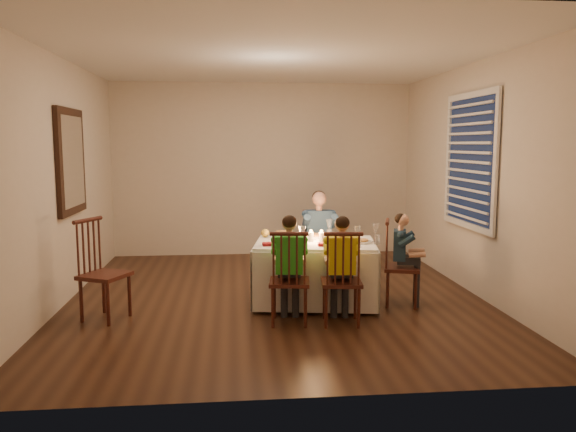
{
  "coord_description": "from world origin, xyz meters",
  "views": [
    {
      "loc": [
        -0.46,
        -6.04,
        1.7
      ],
      "look_at": [
        0.15,
        0.15,
        0.89
      ],
      "focal_mm": 35.0,
      "sensor_mm": 36.0,
      "label": 1
    }
  ],
  "objects": [
    {
      "name": "wall_left",
      "position": [
        -2.25,
        0.0,
        1.3
      ],
      "size": [
        0.02,
        5.0,
        2.6
      ],
      "primitive_type": "cube",
      "color": "beige",
      "rests_on": "ground"
    },
    {
      "name": "dining_table",
      "position": [
        0.4,
        -0.26,
        0.47
      ],
      "size": [
        1.4,
        1.11,
        0.63
      ],
      "rotation": [
        0.0,
        0.0,
        -0.15
      ],
      "color": "white",
      "rests_on": "ground"
    },
    {
      "name": "setting_adult",
      "position": [
        0.42,
        0.02,
        0.67
      ],
      "size": [
        0.3,
        0.3,
        0.02
      ],
      "primitive_type": "cylinder",
      "rotation": [
        0.0,
        0.0,
        -0.15
      ],
      "color": "silver",
      "rests_on": "dining_table"
    },
    {
      "name": "serving_bowl",
      "position": [
        0.09,
        0.03,
        0.69
      ],
      "size": [
        0.28,
        0.28,
        0.05
      ],
      "primitive_type": "imported",
      "rotation": [
        0.0,
        0.0,
        -0.37
      ],
      "color": "silver",
      "rests_on": "dining_table"
    },
    {
      "name": "ground",
      "position": [
        0.0,
        0.0,
        0.0
      ],
      "size": [
        5.0,
        5.0,
        0.0
      ],
      "primitive_type": "plane",
      "color": "black",
      "rests_on": "ground"
    },
    {
      "name": "window_blinds",
      "position": [
        2.21,
        0.1,
        1.5
      ],
      "size": [
        0.07,
        1.34,
        1.54
      ],
      "color": "#0D1936",
      "rests_on": "wall_right"
    },
    {
      "name": "wall_right",
      "position": [
        2.25,
        0.0,
        1.3
      ],
      "size": [
        0.02,
        5.0,
        2.6
      ],
      "primitive_type": "cube",
      "color": "beige",
      "rests_on": "ground"
    },
    {
      "name": "candle_right",
      "position": [
        0.46,
        -0.27,
        0.71
      ],
      "size": [
        0.06,
        0.06,
        0.1
      ],
      "primitive_type": "cylinder",
      "color": "white",
      "rests_on": "dining_table"
    },
    {
      "name": "orange_fruit",
      "position": [
        0.62,
        -0.25,
        0.7
      ],
      "size": [
        0.08,
        0.08,
        0.08
      ],
      "primitive_type": "sphere",
      "color": "orange",
      "rests_on": "dining_table"
    },
    {
      "name": "setting_teal",
      "position": [
        0.86,
        -0.36,
        0.67
      ],
      "size": [
        0.3,
        0.3,
        0.02
      ],
      "primitive_type": "cylinder",
      "rotation": [
        0.0,
        0.0,
        -0.15
      ],
      "color": "silver",
      "rests_on": "dining_table"
    },
    {
      "name": "chair_near_left",
      "position": [
        0.06,
        -0.91,
        0.0
      ],
      "size": [
        0.41,
        0.4,
        0.9
      ],
      "primitive_type": null,
      "rotation": [
        0.0,
        0.0,
        3.02
      ],
      "color": "black",
      "rests_on": "ground"
    },
    {
      "name": "candle_left",
      "position": [
        0.35,
        -0.25,
        0.71
      ],
      "size": [
        0.06,
        0.06,
        0.1
      ],
      "primitive_type": "cylinder",
      "color": "white",
      "rests_on": "dining_table"
    },
    {
      "name": "child_teal",
      "position": [
        1.29,
        -0.43,
        0.0
      ],
      "size": [
        0.35,
        0.36,
        0.97
      ],
      "primitive_type": null,
      "rotation": [
        0.0,
        0.0,
        1.28
      ],
      "color": "#1B3145",
      "rests_on": "ground"
    },
    {
      "name": "wall_back",
      "position": [
        0.0,
        2.5,
        1.3
      ],
      "size": [
        4.5,
        0.02,
        2.6
      ],
      "primitive_type": "cube",
      "color": "beige",
      "rests_on": "ground"
    },
    {
      "name": "wall_mirror",
      "position": [
        -2.22,
        0.3,
        1.5
      ],
      "size": [
        0.06,
        0.95,
        1.15
      ],
      "color": "black",
      "rests_on": "wall_left"
    },
    {
      "name": "ceiling",
      "position": [
        0.0,
        0.0,
        2.6
      ],
      "size": [
        5.0,
        5.0,
        0.0
      ],
      "primitive_type": "plane",
      "color": "white",
      "rests_on": "wall_back"
    },
    {
      "name": "chair_adult",
      "position": [
        0.55,
        0.44,
        0.0
      ],
      "size": [
        0.37,
        0.36,
        0.9
      ],
      "primitive_type": null,
      "rotation": [
        0.0,
        0.0,
        -0.01
      ],
      "color": "black",
      "rests_on": "ground"
    },
    {
      "name": "child_green",
      "position": [
        0.06,
        -0.91,
        0.0
      ],
      "size": [
        0.37,
        0.35,
        1.04
      ],
      "primitive_type": null,
      "rotation": [
        0.0,
        0.0,
        3.02
      ],
      "color": "green",
      "rests_on": "ground"
    },
    {
      "name": "adult",
      "position": [
        0.55,
        0.44,
        0.0
      ],
      "size": [
        0.4,
        0.36,
        1.14
      ],
      "primitive_type": null,
      "rotation": [
        0.0,
        0.0,
        -0.01
      ],
      "color": "navy",
      "rests_on": "ground"
    },
    {
      "name": "chair_end",
      "position": [
        1.29,
        -0.43,
        0.0
      ],
      "size": [
        0.45,
        0.46,
        0.9
      ],
      "primitive_type": null,
      "rotation": [
        0.0,
        0.0,
        1.28
      ],
      "color": "black",
      "rests_on": "ground"
    },
    {
      "name": "child_yellow",
      "position": [
        0.54,
        -0.98,
        0.0
      ],
      "size": [
        0.36,
        0.34,
        1.03
      ],
      "primitive_type": null,
      "rotation": [
        0.0,
        0.0,
        3.03
      ],
      "color": "yellow",
      "rests_on": "ground"
    },
    {
      "name": "chair_extra",
      "position": [
        -1.7,
        -0.62,
        0.0
      ],
      "size": [
        0.52,
        0.53,
        0.98
      ],
      "primitive_type": null,
      "rotation": [
        0.0,
        0.0,
        1.12
      ],
      "color": "black",
      "rests_on": "ground"
    },
    {
      "name": "setting_green",
      "position": [
        0.06,
        -0.47,
        0.67
      ],
      "size": [
        0.3,
        0.3,
        0.02
      ],
      "primitive_type": "cylinder",
      "rotation": [
        0.0,
        0.0,
        -0.15
      ],
      "color": "silver",
      "rests_on": "dining_table"
    },
    {
      "name": "setting_yellow",
      "position": [
        0.62,
        -0.53,
        0.67
      ],
      "size": [
        0.3,
        0.3,
        0.02
      ],
      "primitive_type": "cylinder",
      "rotation": [
        0.0,
        0.0,
        -0.15
      ],
      "color": "silver",
      "rests_on": "dining_table"
    },
    {
      "name": "squash",
      "position": [
        -0.11,
        0.09,
        0.71
      ],
      "size": [
        0.09,
        0.09,
        0.09
      ],
      "primitive_type": "sphere",
      "color": "yellow",
      "rests_on": "dining_table"
    },
    {
      "name": "chair_near_right",
      "position": [
        0.54,
        -0.98,
        0.0
      ],
      "size": [
        0.41,
        0.39,
        0.9
      ],
      "primitive_type": null,
      "rotation": [
        0.0,
        0.0,
        3.03
      ],
      "color": "black",
      "rests_on": "ground"
    }
  ]
}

